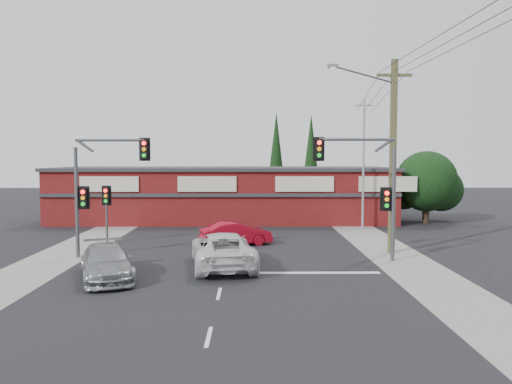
{
  "coord_description": "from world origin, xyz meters",
  "views": [
    {
      "loc": [
        1.2,
        -22.74,
        4.99
      ],
      "look_at": [
        1.42,
        3.0,
        3.21
      ],
      "focal_mm": 35.0,
      "sensor_mm": 36.0,
      "label": 1
    }
  ],
  "objects_px": {
    "utility_pole": "(390,150)",
    "silver_suv": "(106,262)",
    "white_suv": "(223,250)",
    "red_sedan": "(236,234)",
    "shop_building": "(224,193)"
  },
  "relations": [
    {
      "from": "white_suv",
      "to": "red_sedan",
      "type": "height_order",
      "value": "white_suv"
    },
    {
      "from": "silver_suv",
      "to": "shop_building",
      "type": "bearing_deg",
      "value": 58.85
    },
    {
      "from": "utility_pole",
      "to": "silver_suv",
      "type": "bearing_deg",
      "value": -157.48
    },
    {
      "from": "white_suv",
      "to": "silver_suv",
      "type": "xyz_separation_m",
      "value": [
        -4.65,
        -2.2,
        -0.11
      ]
    },
    {
      "from": "silver_suv",
      "to": "utility_pole",
      "type": "bearing_deg",
      "value": 2.38
    },
    {
      "from": "white_suv",
      "to": "utility_pole",
      "type": "xyz_separation_m",
      "value": [
        8.49,
        3.25,
        4.6
      ]
    },
    {
      "from": "red_sedan",
      "to": "utility_pole",
      "type": "bearing_deg",
      "value": -125.24
    },
    {
      "from": "white_suv",
      "to": "shop_building",
      "type": "xyz_separation_m",
      "value": [
        -0.87,
        17.25,
        1.33
      ]
    },
    {
      "from": "silver_suv",
      "to": "white_suv",
      "type": "bearing_deg",
      "value": 5.13
    },
    {
      "from": "utility_pole",
      "to": "shop_building",
      "type": "bearing_deg",
      "value": 123.76
    },
    {
      "from": "silver_suv",
      "to": "red_sedan",
      "type": "distance_m",
      "value": 9.39
    },
    {
      "from": "shop_building",
      "to": "utility_pole",
      "type": "bearing_deg",
      "value": -56.24
    },
    {
      "from": "white_suv",
      "to": "shop_building",
      "type": "distance_m",
      "value": 17.32
    },
    {
      "from": "white_suv",
      "to": "red_sedan",
      "type": "bearing_deg",
      "value": -102.58
    },
    {
      "from": "silver_suv",
      "to": "utility_pole",
      "type": "height_order",
      "value": "utility_pole"
    }
  ]
}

